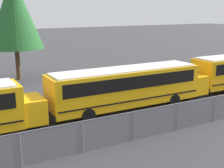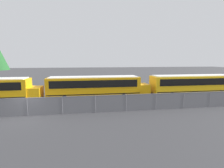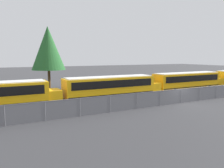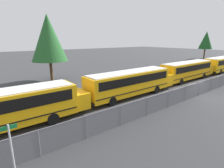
% 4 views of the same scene
% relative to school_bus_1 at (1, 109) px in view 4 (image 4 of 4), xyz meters
% --- Properties ---
extents(ground_plane, '(200.00, 200.00, 0.00)m').
position_rel_school_bus_1_xyz_m(ground_plane, '(19.52, -4.52, -1.80)').
color(ground_plane, '#38383A').
extents(fence, '(91.53, 0.07, 1.69)m').
position_rel_school_bus_1_xyz_m(fence, '(19.52, -4.52, -0.93)').
color(fence, '#9EA0A5').
rests_on(fence, ground_plane).
extents(school_bus_1, '(12.66, 2.49, 3.02)m').
position_rel_school_bus_1_xyz_m(school_bus_1, '(0.00, 0.00, 0.00)').
color(school_bus_1, '#EDA80F').
rests_on(school_bus_1, ground_plane).
extents(school_bus_2, '(12.66, 2.49, 3.02)m').
position_rel_school_bus_1_xyz_m(school_bus_2, '(13.06, 0.27, 0.00)').
color(school_bus_2, '#EDA80F').
rests_on(school_bus_2, ground_plane).
extents(school_bus_3, '(12.66, 2.49, 3.02)m').
position_rel_school_bus_1_xyz_m(school_bus_3, '(26.12, 0.66, 0.00)').
color(school_bus_3, orange).
rests_on(school_bus_3, ground_plane).
extents(school_bus_4, '(12.66, 2.49, 3.02)m').
position_rel_school_bus_1_xyz_m(school_bus_4, '(39.26, 0.44, 0.00)').
color(school_bus_4, yellow).
rests_on(school_bus_4, ground_plane).
extents(street_sign, '(0.70, 0.09, 2.97)m').
position_rel_school_bus_1_xyz_m(street_sign, '(-0.21, -5.70, -0.22)').
color(street_sign, '#B7B7BC').
rests_on(street_sign, ground_plane).
extents(tree_0, '(4.43, 4.43, 9.07)m').
position_rel_school_bus_1_xyz_m(tree_0, '(61.29, 14.57, 4.36)').
color(tree_0, '#51381E').
rests_on(tree_0, ground_plane).
extents(tree_1, '(5.44, 5.44, 10.26)m').
position_rel_school_bus_1_xyz_m(tree_1, '(8.38, 13.99, 4.91)').
color(tree_1, '#51381E').
rests_on(tree_1, ground_plane).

